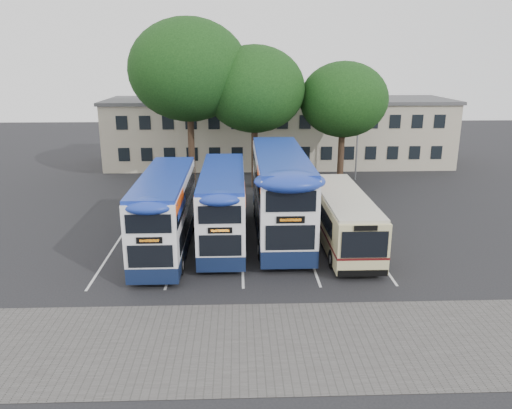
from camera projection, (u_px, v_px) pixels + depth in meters
The scene contains 12 objects.
ground at pixel (324, 283), 22.98m from camera, with size 120.00×120.00×0.00m, color black.
paving_strip at pixel (293, 343), 18.12m from camera, with size 40.00×6.00×0.01m, color #595654.
bay_lines at pixel (242, 244), 27.64m from camera, with size 14.12×11.00×0.01m.
depot_building at pixel (279, 131), 47.94m from camera, with size 32.40×8.40×6.20m.
lamp_post at pixel (359, 119), 40.88m from camera, with size 0.25×1.05×9.06m.
tree_left at pixel (189, 70), 37.26m from camera, with size 8.98×8.98×12.88m.
tree_mid at pixel (254, 89), 37.63m from camera, with size 7.67×7.67×10.91m.
tree_right at pixel (344, 100), 38.35m from camera, with size 6.80×6.80×9.73m.
bus_dd_left at pixel (165, 209), 26.32m from camera, with size 2.40×9.91×4.13m.
bus_dd_mid at pixel (223, 203), 27.58m from camera, with size 2.38×9.84×4.10m.
bus_dd_right at pixel (280, 190), 28.56m from camera, with size 2.82×11.61×4.84m.
bus_single at pixel (342, 215), 27.34m from camera, with size 2.48×9.75×2.91m.
Camera 1 is at (-3.91, -20.88, 10.00)m, focal length 35.00 mm.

